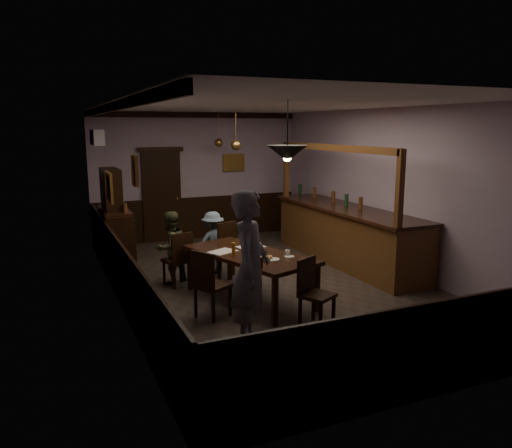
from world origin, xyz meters
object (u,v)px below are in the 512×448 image
dining_table (249,257)px  pendant_brass_far (219,143)px  soda_can (257,251)px  coffee_cup (288,253)px  chair_far_right (223,246)px  person_seated_right (213,243)px  chair_far_left (179,257)px  bar_counter (346,233)px  chair_near (313,289)px  sideboard (115,227)px  pendant_iron (287,153)px  pendant_brass_mid (236,145)px  person_seated_left (170,247)px  person_standing (250,269)px  chair_side (209,282)px

dining_table → pendant_brass_far: pendant_brass_far is taller
soda_can → coffee_cup: bearing=-33.5°
chair_far_right → person_seated_right: 0.28m
chair_far_left → soda_can: 1.52m
coffee_cup → bar_counter: size_ratio=0.02×
chair_near → coffee_cup: 0.92m
chair_far_right → chair_near: chair_far_right is taller
sideboard → pendant_iron: pendant_iron is taller
person_seated_right → pendant_brass_mid: pendant_brass_mid is taller
pendant_brass_far → coffee_cup: bearing=-95.9°
pendant_brass_far → chair_far_left: bearing=-121.0°
dining_table → chair_far_right: 1.35m
coffee_cup → dining_table: bearing=121.7°
chair_far_right → bar_counter: 2.55m
chair_far_left → person_seated_right: size_ratio=0.82×
bar_counter → pendant_brass_far: size_ratio=5.12×
chair_near → pendant_iron: pendant_iron is taller
person_seated_left → pendant_brass_mid: size_ratio=1.54×
pendant_brass_mid → soda_can: bearing=-104.5°
chair_near → bar_counter: (2.21, 2.52, 0.08)m
chair_far_left → sideboard: bearing=-83.1°
chair_far_left → pendant_brass_mid: (1.53, 1.28, 1.79)m
dining_table → bar_counter: (2.60, 1.26, -0.10)m
soda_can → pendant_iron: 1.62m
dining_table → bar_counter: size_ratio=0.58×
person_seated_left → pendant_iron: 2.92m
chair_near → person_seated_left: person_seated_left is taller
person_seated_left → pendant_iron: bearing=91.4°
bar_counter → pendant_iron: 3.54m
dining_table → soda_can: size_ratio=20.00×
chair_far_left → pendant_iron: size_ratio=1.14×
dining_table → chair_near: bearing=-72.7°
coffee_cup → pendant_brass_far: size_ratio=0.10×
person_standing → person_seated_right: person_standing is taller
dining_table → pendant_brass_mid: 2.94m
dining_table → person_seated_right: 1.62m
chair_near → person_seated_left: size_ratio=0.74×
chair_far_right → person_seated_left: size_ratio=0.81×
coffee_cup → soda_can: size_ratio=0.67×
chair_near → person_standing: person_standing is taller
person_standing → pendant_brass_mid: bearing=14.7°
dining_table → person_standing: person_standing is taller
chair_side → pendant_brass_far: pendant_brass_far is taller
dining_table → pendant_brass_mid: (0.71, 2.36, 1.61)m
chair_far_left → person_seated_left: 0.30m
chair_far_right → soda_can: (0.02, -1.48, 0.26)m
coffee_cup → pendant_brass_mid: 3.14m
person_seated_right → chair_far_right: bearing=102.3°
person_standing → person_seated_left: (-0.28, 2.85, -0.34)m
chair_side → pendant_brass_mid: (1.53, 2.84, 1.76)m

